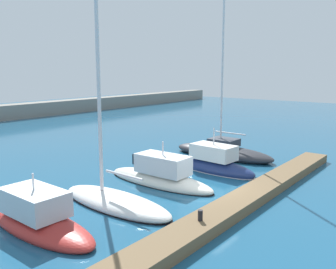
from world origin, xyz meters
TOP-DOWN VIEW (x-y plane):
  - ground_plane at (0.00, 0.00)m, footprint 120.00×120.00m
  - dock_pier at (0.00, -2.15)m, footprint 22.33×1.51m
  - motorboat_red_nearest at (-8.03, 3.42)m, footprint 2.28×6.89m
  - sailboat_white_second at (-4.19, 2.80)m, footprint 2.47×7.09m
  - motorboat_ivory_third at (-0.09, 3.33)m, footprint 2.15×7.34m
  - motorboat_navy_fourth at (4.14, 2.39)m, footprint 2.33×6.50m
  - sailboat_charcoal_fifth at (7.98, 3.78)m, footprint 2.83×8.18m
  - dock_bollard at (-4.18, -2.15)m, footprint 0.20×0.20m

SIDE VIEW (x-z plane):
  - ground_plane at x=0.00m, z-range 0.00..0.00m
  - dock_pier at x=0.00m, z-range 0.00..0.51m
  - sailboat_white_second at x=-4.19m, z-range -6.38..7.01m
  - motorboat_ivory_third at x=-0.09m, z-range -1.03..1.83m
  - sailboat_charcoal_fifth at x=7.98m, z-range -6.50..7.36m
  - motorboat_navy_fourth at x=4.14m, z-range -1.15..2.06m
  - motorboat_red_nearest at x=-8.03m, z-range -0.87..1.78m
  - dock_bollard at x=-4.18m, z-range 0.51..0.95m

